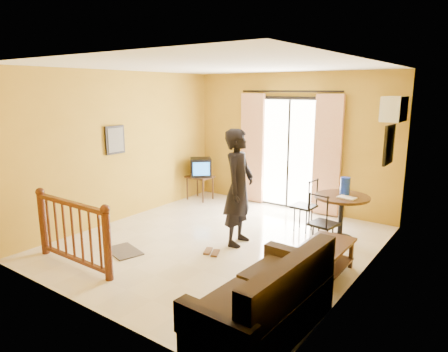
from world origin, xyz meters
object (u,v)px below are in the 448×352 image
Objects in this scene: dining_table at (342,205)px; sofa at (267,303)px; television at (201,167)px; coffee_table at (324,255)px; standing_person at (239,187)px.

dining_table is 3.03m from sofa.
coffee_table is at bearing -69.85° from television.
standing_person is (-1.58, 0.29, 0.64)m from coffee_table.
dining_table is 1.76m from standing_person.
standing_person is (-1.58, 1.86, 0.61)m from sofa.
coffee_table is at bearing -111.80° from standing_person.
television is at bearing 138.57° from sofa.
sofa is at bearing -84.27° from dining_table.
sofa reaches higher than dining_table.
sofa is at bearing -150.74° from standing_person.
sofa is (0.01, -1.56, 0.03)m from coffee_table.
coffee_table is (0.30, -1.44, -0.30)m from dining_table.
television is at bearing 40.33° from standing_person.
sofa is 2.52m from standing_person.
television is 4.24m from coffee_table.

